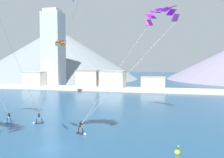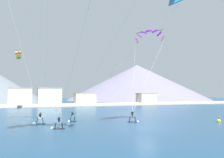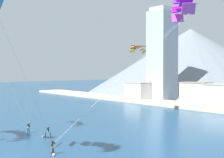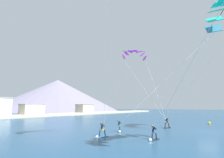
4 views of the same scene
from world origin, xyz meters
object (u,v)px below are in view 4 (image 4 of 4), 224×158
Objects in this scene: kitesurfer_near_trail at (153,136)px; race_marker_buoy at (209,123)px; parafoil_kite_mid_center at (135,54)px; kitesurfer_mid_center at (168,125)px; kitesurfer_far_left at (101,132)px; kitesurfer_near_lead at (119,128)px; parafoil_kite_near_lead at (223,10)px.

race_marker_buoy is at bearing -4.66° from kitesurfer_near_trail.
race_marker_buoy is (2.61, -15.56, -16.89)m from parafoil_kite_mid_center.
parafoil_kite_mid_center is (9.44, 11.25, 16.51)m from kitesurfer_mid_center.
kitesurfer_far_left is at bearing -160.60° from parafoil_kite_mid_center.
kitesurfer_near_lead is 0.95× the size of kitesurfer_near_trail.
kitesurfer_mid_center reaches higher than race_marker_buoy.
kitesurfer_near_trail is at bearing -168.25° from kitesurfer_mid_center.
parafoil_kite_near_lead is (-0.84, -9.20, 16.86)m from kitesurfer_mid_center.
kitesurfer_near_trail is 23.62m from race_marker_buoy.
kitesurfer_near_lead is 0.96× the size of kitesurfer_mid_center.
kitesurfer_mid_center is 19.22m from parafoil_kite_near_lead.
kitesurfer_mid_center is 12.80m from race_marker_buoy.
kitesurfer_far_left is 26.50m from race_marker_buoy.
kitesurfer_near_trail reaches higher than race_marker_buoy.
kitesurfer_near_lead is 4.78m from kitesurfer_far_left.
kitesurfer_near_lead is 0.95× the size of kitesurfer_far_left.
parafoil_kite_mid_center is (20.93, 13.64, 16.61)m from kitesurfer_near_trail.
kitesurfer_near_trail is 11.74m from kitesurfer_mid_center.
kitesurfer_near_trail is at bearing 147.43° from parafoil_kite_near_lead.
kitesurfer_far_left is 0.11× the size of parafoil_kite_mid_center.
parafoil_kite_near_lead reaches higher than kitesurfer_mid_center.
race_marker_buoy is (25.41, -7.53, -0.36)m from kitesurfer_far_left.
kitesurfer_far_left reaches higher than kitesurfer_near_trail.
parafoil_kite_near_lead is (7.77, -13.04, 16.91)m from kitesurfer_near_lead.
kitesurfer_near_lead is at bearing 7.51° from kitesurfer_far_left.
kitesurfer_far_left is 29.28m from parafoil_kite_mid_center.
kitesurfer_mid_center is (8.61, -3.84, 0.05)m from kitesurfer_near_lead.
kitesurfer_near_lead is at bearing 158.47° from race_marker_buoy.
race_marker_buoy is (23.54, -1.92, -0.27)m from kitesurfer_near_trail.
kitesurfer_mid_center is 0.99× the size of kitesurfer_far_left.
kitesurfer_near_lead is 9.43m from kitesurfer_mid_center.
parafoil_kite_mid_center is at bearing 63.30° from parafoil_kite_near_lead.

